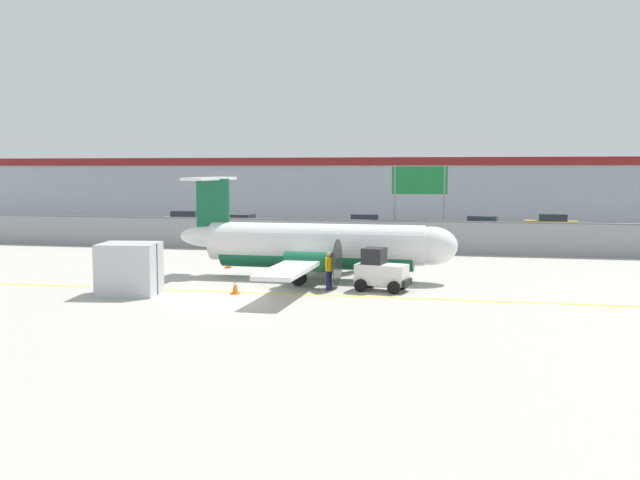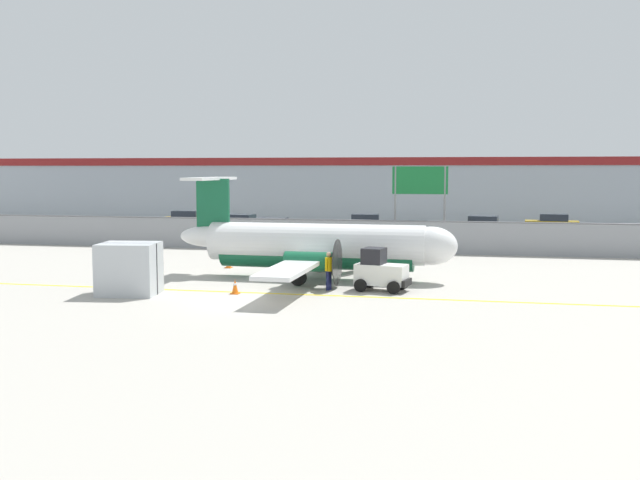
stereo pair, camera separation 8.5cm
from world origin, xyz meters
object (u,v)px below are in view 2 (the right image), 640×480
object	(u,v)px
baggage_tug	(380,271)
parked_car_3	(364,224)
parked_car_1	(241,224)
parked_car_6	(552,224)
parked_car_5	(485,226)
traffic_cone_near_left	(229,262)
traffic_cone_near_right	(235,287)
parked_car_0	(187,220)
parked_car_2	(273,228)
commuter_airplane	(321,246)
ground_crew_worker	(329,269)
cargo_container	(129,269)
parked_car_4	(414,232)
highway_sign	(420,187)

from	to	relation	value
baggage_tug	parked_car_3	world-z (taller)	baggage_tug
parked_car_3	parked_car_1	bearing A→B (deg)	8.32
parked_car_1	parked_car_6	distance (m)	25.28
parked_car_3	parked_car_5	bearing A→B (deg)	172.06
traffic_cone_near_left	traffic_cone_near_right	bearing A→B (deg)	-69.12
parked_car_0	parked_car_2	distance (m)	12.25
commuter_airplane	traffic_cone_near_right	distance (m)	5.71
parked_car_1	parked_car_5	world-z (taller)	same
baggage_tug	parked_car_3	xyz separation A→B (m)	(-4.49, 26.42, 0.04)
parked_car_0	parked_car_6	distance (m)	30.93
ground_crew_worker	cargo_container	distance (m)	8.58
ground_crew_worker	parked_car_3	xyz separation A→B (m)	(-2.24, 26.70, -0.06)
cargo_container	traffic_cone_near_left	xyz separation A→B (m)	(1.47, 8.61, -0.79)
baggage_tug	ground_crew_worker	world-z (taller)	baggage_tug
ground_crew_worker	cargo_container	world-z (taller)	cargo_container
traffic_cone_near_right	parked_car_1	distance (m)	27.32
ground_crew_worker	traffic_cone_near_left	world-z (taller)	ground_crew_worker
baggage_tug	parked_car_4	size ratio (longest dim) A/B	0.57
traffic_cone_near_left	parked_car_1	world-z (taller)	parked_car_1
parked_car_6	ground_crew_worker	bearing A→B (deg)	71.98
cargo_container	parked_car_2	xyz separation A→B (m)	(-0.18, 23.61, -0.21)
parked_car_0	parked_car_1	size ratio (longest dim) A/B	1.00
parked_car_0	parked_car_6	size ratio (longest dim) A/B	1.01
parked_car_4	parked_car_6	distance (m)	14.59
parked_car_0	parked_car_4	distance (m)	22.06
parked_car_2	parked_car_6	bearing A→B (deg)	24.64
parked_car_0	cargo_container	bearing A→B (deg)	-78.95
parked_car_0	highway_sign	world-z (taller)	highway_sign
traffic_cone_near_right	parked_car_0	xyz separation A→B (m)	(-14.37, 29.95, 0.58)
traffic_cone_near_left	parked_car_1	bearing A→B (deg)	105.82
parked_car_0	parked_car_3	size ratio (longest dim) A/B	1.01
baggage_tug	parked_car_0	distance (m)	34.55
traffic_cone_near_left	parked_car_0	size ratio (longest dim) A/B	0.15
cargo_container	traffic_cone_near_right	world-z (taller)	cargo_container
cargo_container	parked_car_4	xyz separation A→B (m)	(10.41, 22.55, -0.21)
parked_car_4	parked_car_2	bearing A→B (deg)	166.90
parked_car_4	highway_sign	xyz separation A→B (m)	(0.62, -3.53, 3.24)
parked_car_0	parked_car_3	world-z (taller)	same
baggage_tug	parked_car_4	bearing A→B (deg)	101.62
parked_car_2	parked_car_4	size ratio (longest dim) A/B	0.97
parked_car_5	parked_car_0	bearing A→B (deg)	-176.99
ground_crew_worker	parked_car_6	size ratio (longest dim) A/B	0.39
cargo_container	parked_car_4	bearing A→B (deg)	57.69
commuter_airplane	parked_car_5	size ratio (longest dim) A/B	3.66
parked_car_0	parked_car_4	xyz separation A→B (m)	(20.40, -8.40, 0.00)
commuter_airplane	cargo_container	size ratio (longest dim) A/B	6.07
parked_car_1	highway_sign	xyz separation A→B (m)	(14.79, -8.06, 3.24)
cargo_container	highway_sign	size ratio (longest dim) A/B	0.48
commuter_airplane	parked_car_2	bearing A→B (deg)	113.80
commuter_airplane	parked_car_0	distance (m)	30.40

